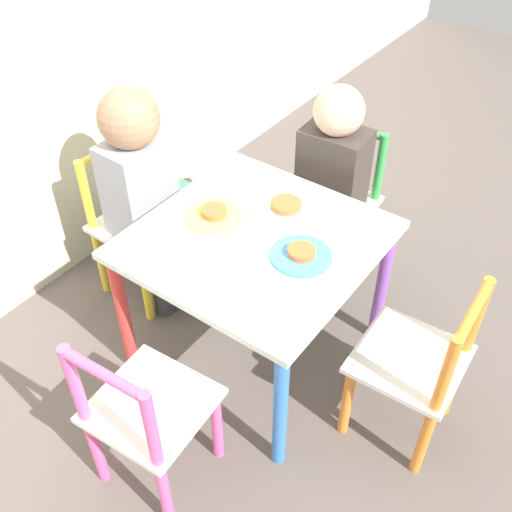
{
  "coord_description": "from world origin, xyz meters",
  "views": [
    {
      "loc": [
        -0.98,
        -0.71,
        1.46
      ],
      "look_at": [
        0.0,
        0.0,
        0.39
      ],
      "focal_mm": 42.0,
      "sensor_mm": 36.0,
      "label": 1
    }
  ],
  "objects_px": {
    "plate_back": "(214,215)",
    "storage_bin": "(183,220)",
    "chair_orange": "(417,367)",
    "plate_front": "(301,255)",
    "child_back": "(142,181)",
    "chair_yellow": "(137,226)",
    "child_right": "(330,173)",
    "chair_green": "(335,205)",
    "chair_pink": "(146,416)",
    "kids_table": "(256,255)",
    "plate_right": "(286,208)"
  },
  "relations": [
    {
      "from": "chair_orange",
      "to": "plate_front",
      "type": "relative_size",
      "value": 3.3
    },
    {
      "from": "chair_pink",
      "to": "kids_table",
      "type": "bearing_deg",
      "value": -90.0
    },
    {
      "from": "chair_orange",
      "to": "plate_right",
      "type": "distance_m",
      "value": 0.54
    },
    {
      "from": "storage_bin",
      "to": "child_back",
      "type": "bearing_deg",
      "value": -154.43
    },
    {
      "from": "kids_table",
      "to": "chair_green",
      "type": "bearing_deg",
      "value": 3.05
    },
    {
      "from": "chair_yellow",
      "to": "chair_pink",
      "type": "distance_m",
      "value": 0.73
    },
    {
      "from": "chair_orange",
      "to": "storage_bin",
      "type": "relative_size",
      "value": 1.78
    },
    {
      "from": "chair_yellow",
      "to": "plate_back",
      "type": "bearing_deg",
      "value": -90.74
    },
    {
      "from": "chair_orange",
      "to": "child_right",
      "type": "relative_size",
      "value": 0.74
    },
    {
      "from": "chair_green",
      "to": "plate_front",
      "type": "xyz_separation_m",
      "value": [
        -0.49,
        -0.17,
        0.21
      ]
    },
    {
      "from": "plate_back",
      "to": "storage_bin",
      "type": "height_order",
      "value": "plate_back"
    },
    {
      "from": "child_right",
      "to": "plate_front",
      "type": "distance_m",
      "value": 0.46
    },
    {
      "from": "child_back",
      "to": "plate_front",
      "type": "bearing_deg",
      "value": -89.55
    },
    {
      "from": "chair_green",
      "to": "chair_pink",
      "type": "relative_size",
      "value": 1.0
    },
    {
      "from": "chair_green",
      "to": "plate_back",
      "type": "distance_m",
      "value": 0.54
    },
    {
      "from": "kids_table",
      "to": "chair_orange",
      "type": "xyz_separation_m",
      "value": [
        0.02,
        -0.49,
        -0.14
      ]
    },
    {
      "from": "child_right",
      "to": "storage_bin",
      "type": "xyz_separation_m",
      "value": [
        -0.12,
        0.55,
        -0.36
      ]
    },
    {
      "from": "chair_green",
      "to": "chair_pink",
      "type": "height_order",
      "value": "same"
    },
    {
      "from": "kids_table",
      "to": "child_right",
      "type": "bearing_deg",
      "value": 3.05
    },
    {
      "from": "kids_table",
      "to": "chair_yellow",
      "type": "relative_size",
      "value": 1.16
    },
    {
      "from": "kids_table",
      "to": "plate_front",
      "type": "xyz_separation_m",
      "value": [
        -0.0,
        -0.14,
        0.07
      ]
    },
    {
      "from": "kids_table",
      "to": "storage_bin",
      "type": "bearing_deg",
      "value": 61.55
    },
    {
      "from": "child_right",
      "to": "plate_front",
      "type": "bearing_deg",
      "value": -71.96
    },
    {
      "from": "chair_green",
      "to": "chair_yellow",
      "type": "distance_m",
      "value": 0.66
    },
    {
      "from": "plate_front",
      "to": "chair_pink",
      "type": "bearing_deg",
      "value": 167.77
    },
    {
      "from": "plate_front",
      "to": "plate_back",
      "type": "bearing_deg",
      "value": 90.0
    },
    {
      "from": "plate_back",
      "to": "storage_bin",
      "type": "distance_m",
      "value": 0.67
    },
    {
      "from": "chair_pink",
      "to": "plate_front",
      "type": "relative_size",
      "value": 3.3
    },
    {
      "from": "chair_pink",
      "to": "child_right",
      "type": "distance_m",
      "value": 0.93
    },
    {
      "from": "storage_bin",
      "to": "chair_yellow",
      "type": "bearing_deg",
      "value": -164.51
    },
    {
      "from": "child_right",
      "to": "plate_front",
      "type": "xyz_separation_m",
      "value": [
        -0.42,
        -0.16,
        0.05
      ]
    },
    {
      "from": "chair_green",
      "to": "plate_right",
      "type": "relative_size",
      "value": 2.75
    },
    {
      "from": "plate_back",
      "to": "chair_green",
      "type": "bearing_deg",
      "value": -13.3
    },
    {
      "from": "kids_table",
      "to": "child_back",
      "type": "xyz_separation_m",
      "value": [
        0.01,
        0.43,
        0.06
      ]
    },
    {
      "from": "kids_table",
      "to": "storage_bin",
      "type": "relative_size",
      "value": 2.06
    },
    {
      "from": "child_back",
      "to": "storage_bin",
      "type": "bearing_deg",
      "value": 27.38
    },
    {
      "from": "child_back",
      "to": "plate_front",
      "type": "relative_size",
      "value": 4.72
    },
    {
      "from": "plate_back",
      "to": "plate_front",
      "type": "xyz_separation_m",
      "value": [
        -0.0,
        -0.28,
        -0.0
      ]
    },
    {
      "from": "plate_back",
      "to": "plate_front",
      "type": "distance_m",
      "value": 0.28
    },
    {
      "from": "kids_table",
      "to": "plate_back",
      "type": "relative_size",
      "value": 3.82
    },
    {
      "from": "chair_yellow",
      "to": "chair_orange",
      "type": "height_order",
      "value": "same"
    },
    {
      "from": "chair_yellow",
      "to": "storage_bin",
      "type": "distance_m",
      "value": 0.36
    },
    {
      "from": "chair_yellow",
      "to": "plate_back",
      "type": "height_order",
      "value": "chair_yellow"
    },
    {
      "from": "kids_table",
      "to": "chair_green",
      "type": "height_order",
      "value": "chair_green"
    },
    {
      "from": "kids_table",
      "to": "chair_orange",
      "type": "distance_m",
      "value": 0.51
    },
    {
      "from": "chair_orange",
      "to": "plate_back",
      "type": "distance_m",
      "value": 0.66
    },
    {
      "from": "chair_green",
      "to": "chair_orange",
      "type": "distance_m",
      "value": 0.69
    },
    {
      "from": "chair_yellow",
      "to": "chair_pink",
      "type": "height_order",
      "value": "same"
    },
    {
      "from": "chair_green",
      "to": "chair_orange",
      "type": "bearing_deg",
      "value": -45.34
    },
    {
      "from": "chair_yellow",
      "to": "child_right",
      "type": "distance_m",
      "value": 0.64
    }
  ]
}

